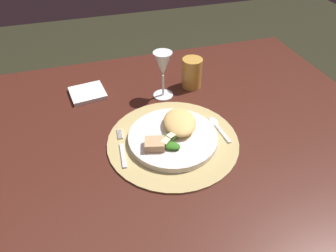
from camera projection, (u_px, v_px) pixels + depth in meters
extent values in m
plane|color=black|center=(176.00, 249.00, 1.39)|extent=(6.00, 6.00, 0.00)
cube|color=#441E15|center=(179.00, 135.00, 0.94)|extent=(1.33, 1.07, 0.02)
cylinder|color=#421913|center=(23.00, 155.00, 1.37)|extent=(0.08, 0.08, 0.69)
cylinder|color=#441F14|center=(254.00, 110.00, 1.63)|extent=(0.08, 0.08, 0.69)
cylinder|color=tan|center=(173.00, 141.00, 0.90)|extent=(0.39, 0.39, 0.01)
cylinder|color=white|center=(173.00, 138.00, 0.90)|extent=(0.26, 0.26, 0.02)
ellipsoid|color=#E9BA68|center=(179.00, 121.00, 0.91)|extent=(0.12, 0.15, 0.04)
ellipsoid|color=#4E6D35|center=(169.00, 138.00, 0.87)|extent=(0.07, 0.05, 0.02)
ellipsoid|color=#31711B|center=(171.00, 146.00, 0.85)|extent=(0.06, 0.06, 0.02)
ellipsoid|color=#3D771E|center=(163.00, 141.00, 0.86)|extent=(0.05, 0.05, 0.01)
cube|color=beige|center=(171.00, 135.00, 0.85)|extent=(0.03, 0.03, 0.01)
cube|color=beige|center=(166.00, 140.00, 0.84)|extent=(0.03, 0.03, 0.01)
cube|color=tan|center=(155.00, 144.00, 0.84)|extent=(0.06, 0.06, 0.02)
cube|color=silver|center=(123.00, 155.00, 0.85)|extent=(0.02, 0.10, 0.00)
cube|color=silver|center=(118.00, 134.00, 0.92)|extent=(0.01, 0.05, 0.00)
cube|color=silver|center=(119.00, 134.00, 0.92)|extent=(0.01, 0.05, 0.00)
cube|color=silver|center=(121.00, 134.00, 0.92)|extent=(0.01, 0.05, 0.00)
cube|color=silver|center=(122.00, 134.00, 0.92)|extent=(0.01, 0.05, 0.00)
cube|color=silver|center=(223.00, 133.00, 0.92)|extent=(0.02, 0.09, 0.00)
ellipsoid|color=silver|center=(213.00, 121.00, 0.97)|extent=(0.03, 0.05, 0.01)
cube|color=white|center=(88.00, 93.00, 1.09)|extent=(0.13, 0.13, 0.01)
cylinder|color=silver|center=(163.00, 95.00, 1.09)|extent=(0.07, 0.07, 0.00)
cylinder|color=silver|center=(163.00, 85.00, 1.06)|extent=(0.01, 0.01, 0.08)
cone|color=silver|center=(163.00, 64.00, 1.01)|extent=(0.06, 0.06, 0.09)
cylinder|color=gold|center=(192.00, 73.00, 1.10)|extent=(0.07, 0.07, 0.11)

